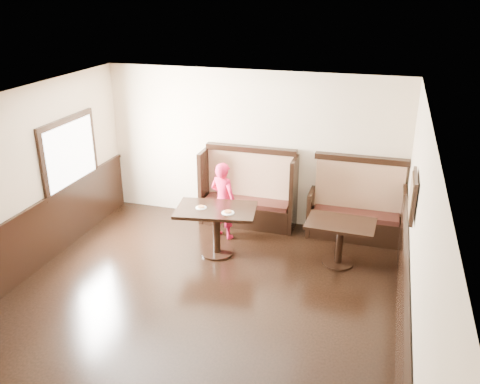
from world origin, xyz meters
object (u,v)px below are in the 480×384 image
at_px(booth_neighbor, 356,211).
at_px(table_main, 216,219).
at_px(child, 223,200).
at_px(booth_main, 249,197).
at_px(table_neighbor, 340,233).

xyz_separation_m(booth_neighbor, table_main, (-2.14, -1.28, 0.14)).
bearing_deg(child, table_main, 116.38).
relative_size(booth_main, booth_neighbor, 1.06).
distance_m(table_main, child, 0.63).
height_order(table_main, table_neighbor, table_main).
bearing_deg(booth_main, table_neighbor, -30.72).
relative_size(booth_main, table_neighbor, 1.63).
height_order(booth_main, table_neighbor, booth_main).
height_order(booth_main, booth_neighbor, same).
distance_m(booth_main, table_main, 1.30).
distance_m(booth_main, child, 0.74).
height_order(table_main, child, child).
bearing_deg(table_neighbor, booth_main, 151.56).
bearing_deg(table_neighbor, booth_neighbor, 83.07).
xyz_separation_m(table_main, table_neighbor, (1.97, 0.23, -0.08)).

